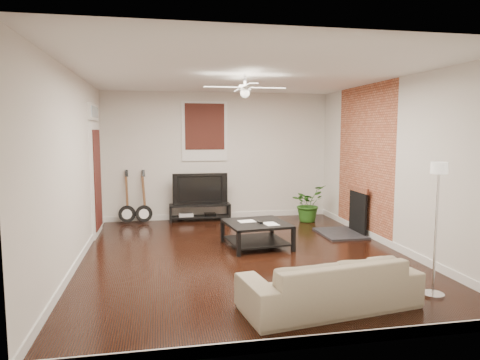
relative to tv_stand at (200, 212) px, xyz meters
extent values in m
cube|color=black|center=(0.44, -2.78, -0.18)|extent=(5.00, 6.00, 0.01)
cube|color=white|center=(0.44, -2.78, 2.62)|extent=(5.00, 6.00, 0.01)
cube|color=silver|center=(0.44, 0.22, 1.22)|extent=(5.00, 0.01, 2.80)
cube|color=silver|center=(0.44, -5.78, 1.22)|extent=(5.00, 0.01, 2.80)
cube|color=silver|center=(-2.06, -2.78, 1.22)|extent=(0.01, 6.00, 2.80)
cube|color=silver|center=(2.94, -2.78, 1.22)|extent=(0.01, 6.00, 2.80)
cube|color=#A45135|center=(2.93, -1.78, 1.22)|extent=(0.02, 2.20, 2.80)
cube|color=black|center=(2.64, -1.78, 0.28)|extent=(0.80, 1.10, 0.92)
cube|color=#33160E|center=(0.14, 0.19, 1.77)|extent=(1.00, 0.06, 1.30)
cube|color=white|center=(-2.02, -0.88, 1.07)|extent=(0.08, 1.00, 2.50)
cube|color=black|center=(0.00, 0.00, 0.00)|extent=(1.32, 0.35, 0.37)
imported|color=black|center=(0.00, 0.02, 0.53)|extent=(1.18, 0.15, 0.68)
cube|color=black|center=(0.74, -2.32, 0.02)|extent=(1.11, 1.11, 0.42)
imported|color=#C1AC91|center=(0.95, -4.95, 0.10)|extent=(2.05, 1.06, 0.57)
imported|color=#29601B|center=(2.30, -0.50, 0.21)|extent=(0.93, 0.91, 0.79)
camera|label=1|loc=(-0.87, -9.27, 1.75)|focal=32.21mm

